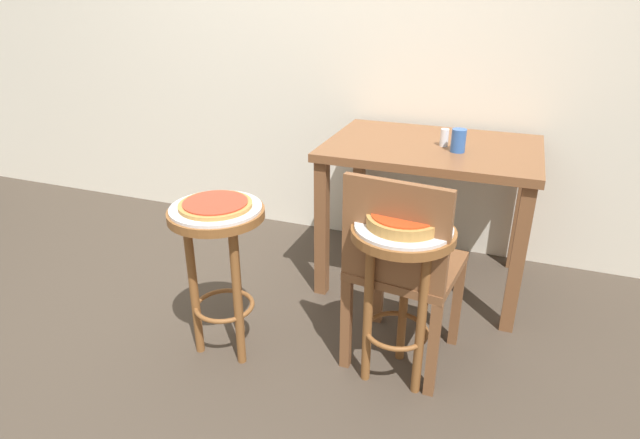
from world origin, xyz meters
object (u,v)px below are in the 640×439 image
pizza_foreground (215,204)px  condiment_shaker (444,138)px  stool_middle (400,271)px  wooden_chair (402,265)px  cup_near_edge (458,141)px  pizza_middle (404,220)px  stool_foreground (219,249)px  serving_plate_middle (404,227)px  serving_plate_foreground (216,208)px  dining_table (431,167)px

pizza_foreground → condiment_shaker: bearing=50.2°
stool_middle → pizza_foreground: bearing=-173.3°
wooden_chair → cup_near_edge: bearing=81.4°
stool_middle → pizza_middle: size_ratio=2.44×
stool_middle → wooden_chair: 0.09m
stool_foreground → pizza_foreground: (-0.00, 0.00, 0.19)m
stool_middle → serving_plate_middle: serving_plate_middle is taller
serving_plate_foreground → stool_middle: 0.75m
serving_plate_middle → wooden_chair: (-0.01, 0.08, -0.20)m
serving_plate_foreground → wooden_chair: bearing=13.2°
serving_plate_middle → stool_foreground: bearing=-173.3°
pizza_foreground → pizza_middle: bearing=6.7°
stool_foreground → pizza_middle: 0.76m
condiment_shaker → wooden_chair: 0.79m
stool_foreground → pizza_foreground: 0.19m
serving_plate_foreground → serving_plate_middle: size_ratio=1.01×
cup_near_edge → dining_table: bearing=146.3°
wooden_chair → dining_table: bearing=92.4°
pizza_foreground → wooden_chair: size_ratio=0.34×
stool_foreground → cup_near_edge: (0.81, 0.81, 0.32)m
pizza_middle → dining_table: size_ratio=0.27×
serving_plate_foreground → wooden_chair: 0.76m
stool_foreground → pizza_foreground: size_ratio=2.31×
serving_plate_foreground → dining_table: bearing=52.8°
wooden_chair → condiment_shaker: bearing=88.1°
dining_table → wooden_chair: 0.75m
pizza_foreground → cup_near_edge: cup_near_edge is taller
dining_table → condiment_shaker: 0.17m
stool_middle → cup_near_edge: (0.09, 0.73, 0.32)m
serving_plate_middle → wooden_chair: bearing=97.6°
serving_plate_foreground → wooden_chair: size_ratio=0.42×
stool_middle → condiment_shaker: size_ratio=7.90×
stool_foreground → cup_near_edge: cup_near_edge is taller
condiment_shaker → serving_plate_foreground: bearing=-129.8°
serving_plate_foreground → dining_table: dining_table is taller
stool_foreground → serving_plate_middle: 0.75m
serving_plate_middle → pizza_middle: bearing=0.0°
condiment_shaker → wooden_chair: size_ratio=0.10×
stool_middle → wooden_chair: size_ratio=0.78×
wooden_chair → serving_plate_middle: bearing=-82.4°
stool_foreground → wooden_chair: 0.73m
pizza_foreground → stool_middle: 0.75m
stool_foreground → serving_plate_foreground: (0.00, 0.00, 0.18)m
pizza_foreground → cup_near_edge: (0.81, 0.81, 0.12)m
pizza_foreground → condiment_shaker: (0.74, 0.88, 0.11)m
cup_near_edge → serving_plate_middle: bearing=-96.8°
pizza_foreground → stool_middle: bearing=6.7°
stool_middle → serving_plate_middle: bearing=0.0°
stool_middle → dining_table: dining_table is taller
cup_near_edge → condiment_shaker: bearing=136.2°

